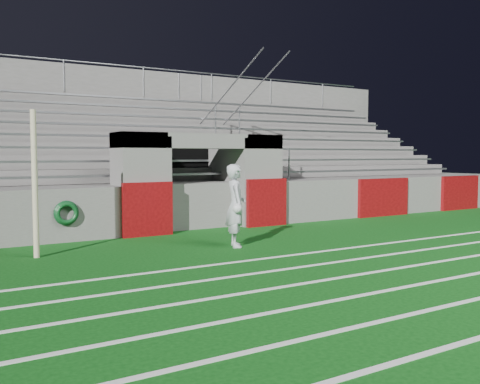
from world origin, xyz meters
TOP-DOWN VIEW (x-y plane):
  - ground at (0.00, 0.00)m, footprint 90.00×90.00m
  - field_post at (-4.73, 1.49)m, footprint 0.11×0.11m
  - stadium_structure at (0.00, 7.97)m, footprint 26.00×8.48m
  - goalkeeper_with_ball at (-0.73, 0.48)m, footprint 0.65×0.80m
  - hose_coil at (-3.78, 2.93)m, footprint 0.57×0.15m

SIDE VIEW (x-z plane):
  - ground at x=0.00m, z-range 0.00..0.00m
  - hose_coil at x=-3.78m, z-range 0.41..0.98m
  - goalkeeper_with_ball at x=-0.73m, z-range 0.00..1.83m
  - field_post at x=-4.73m, z-range 0.00..2.91m
  - stadium_structure at x=0.00m, z-range -1.22..4.20m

